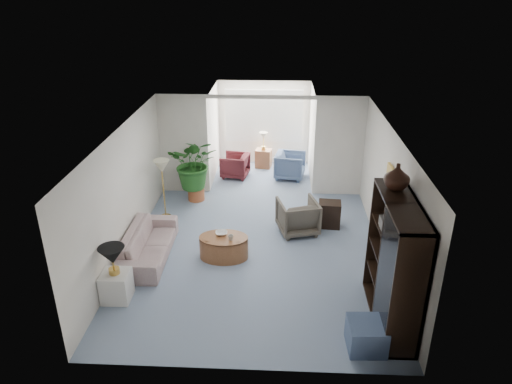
# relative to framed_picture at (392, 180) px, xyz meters

# --- Properties ---
(floor) EXTENTS (6.00, 6.00, 0.00)m
(floor) POSITION_rel_framed_picture_xyz_m (-2.46, 0.10, -1.70)
(floor) COLOR #889AB3
(floor) RESTS_ON ground
(sunroom_floor) EXTENTS (2.60, 2.60, 0.00)m
(sunroom_floor) POSITION_rel_framed_picture_xyz_m (-2.46, 4.20, -1.70)
(sunroom_floor) COLOR #889AB3
(sunroom_floor) RESTS_ON ground
(back_pier_left) EXTENTS (1.20, 0.12, 2.50)m
(back_pier_left) POSITION_rel_framed_picture_xyz_m (-4.36, 3.10, -0.45)
(back_pier_left) COLOR white
(back_pier_left) RESTS_ON ground
(back_pier_right) EXTENTS (1.20, 0.12, 2.50)m
(back_pier_right) POSITION_rel_framed_picture_xyz_m (-0.56, 3.10, -0.45)
(back_pier_right) COLOR white
(back_pier_right) RESTS_ON ground
(back_header) EXTENTS (2.60, 0.12, 0.10)m
(back_header) POSITION_rel_framed_picture_xyz_m (-2.46, 3.10, 0.75)
(back_header) COLOR white
(back_header) RESTS_ON back_pier_left
(window_pane) EXTENTS (2.20, 0.02, 1.50)m
(window_pane) POSITION_rel_framed_picture_xyz_m (-2.46, 5.28, -0.30)
(window_pane) COLOR white
(window_blinds) EXTENTS (2.20, 0.02, 1.50)m
(window_blinds) POSITION_rel_framed_picture_xyz_m (-2.46, 5.25, -0.30)
(window_blinds) COLOR white
(framed_picture) EXTENTS (0.04, 0.50, 0.40)m
(framed_picture) POSITION_rel_framed_picture_xyz_m (0.00, 0.00, 0.00)
(framed_picture) COLOR #AFA58C
(sofa) EXTENTS (0.81, 2.02, 0.59)m
(sofa) POSITION_rel_framed_picture_xyz_m (-4.52, -0.05, -1.41)
(sofa) COLOR #BDB1A0
(sofa) RESTS_ON ground
(end_table) EXTENTS (0.47, 0.47, 0.51)m
(end_table) POSITION_rel_framed_picture_xyz_m (-4.72, -1.40, -1.44)
(end_table) COLOR white
(end_table) RESTS_ON ground
(table_lamp) EXTENTS (0.44, 0.44, 0.30)m
(table_lamp) POSITION_rel_framed_picture_xyz_m (-4.72, -1.40, -0.84)
(table_lamp) COLOR black
(table_lamp) RESTS_ON end_table
(floor_lamp) EXTENTS (0.36, 0.36, 0.28)m
(floor_lamp) POSITION_rel_framed_picture_xyz_m (-4.57, 1.62, -0.45)
(floor_lamp) COLOR beige
(floor_lamp) RESTS_ON ground
(coffee_table) EXTENTS (1.10, 1.10, 0.45)m
(coffee_table) POSITION_rel_framed_picture_xyz_m (-3.05, 0.00, -1.47)
(coffee_table) COLOR brown
(coffee_table) RESTS_ON ground
(coffee_bowl) EXTENTS (0.27, 0.27, 0.06)m
(coffee_bowl) POSITION_rel_framed_picture_xyz_m (-3.10, 0.10, -1.22)
(coffee_bowl) COLOR silver
(coffee_bowl) RESTS_ON coffee_table
(coffee_cup) EXTENTS (0.12, 0.12, 0.10)m
(coffee_cup) POSITION_rel_framed_picture_xyz_m (-2.90, -0.10, -1.20)
(coffee_cup) COLOR #B6AE9F
(coffee_cup) RESTS_ON coffee_table
(wingback_chair) EXTENTS (0.98, 0.99, 0.74)m
(wingback_chair) POSITION_rel_framed_picture_xyz_m (-1.59, 1.10, -1.33)
(wingback_chair) COLOR #5F574B
(wingback_chair) RESTS_ON ground
(side_table_dark) EXTENTS (0.51, 0.42, 0.57)m
(side_table_dark) POSITION_rel_framed_picture_xyz_m (-0.89, 1.40, -1.41)
(side_table_dark) COLOR black
(side_table_dark) RESTS_ON ground
(entertainment_cabinet) EXTENTS (0.49, 1.85, 2.06)m
(entertainment_cabinet) POSITION_rel_framed_picture_xyz_m (-0.23, -1.68, -0.67)
(entertainment_cabinet) COLOR black
(entertainment_cabinet) RESTS_ON ground
(cabinet_urn) EXTENTS (0.39, 0.39, 0.41)m
(cabinet_urn) POSITION_rel_framed_picture_xyz_m (-0.23, -1.18, 0.56)
(cabinet_urn) COLOR black
(cabinet_urn) RESTS_ON entertainment_cabinet
(ottoman) EXTENTS (0.57, 0.57, 0.44)m
(ottoman) POSITION_rel_framed_picture_xyz_m (-0.69, -2.37, -1.48)
(ottoman) COLOR slate
(ottoman) RESTS_ON ground
(plant_pot) EXTENTS (0.40, 0.40, 0.32)m
(plant_pot) POSITION_rel_framed_picture_xyz_m (-4.02, 2.60, -1.54)
(plant_pot) COLOR #AF5A32
(plant_pot) RESTS_ON ground
(house_plant) EXTENTS (1.16, 1.01, 1.29)m
(house_plant) POSITION_rel_framed_picture_xyz_m (-4.02, 2.60, -0.73)
(house_plant) COLOR #245D20
(house_plant) RESTS_ON plant_pot
(sunroom_chair_blue) EXTENTS (0.89, 0.87, 0.70)m
(sunroom_chair_blue) POSITION_rel_framed_picture_xyz_m (-1.70, 4.12, -1.35)
(sunroom_chair_blue) COLOR slate
(sunroom_chair_blue) RESTS_ON ground
(sunroom_chair_maroon) EXTENTS (0.82, 0.80, 0.65)m
(sunroom_chair_maroon) POSITION_rel_framed_picture_xyz_m (-3.20, 4.12, -1.38)
(sunroom_chair_maroon) COLOR #5B1F25
(sunroom_chair_maroon) RESTS_ON ground
(sunroom_table) EXTENTS (0.49, 0.41, 0.53)m
(sunroom_table) POSITION_rel_framed_picture_xyz_m (-2.45, 4.87, -1.43)
(sunroom_table) COLOR brown
(sunroom_table) RESTS_ON ground
(shelf_clutter) EXTENTS (0.30, 1.01, 0.61)m
(shelf_clutter) POSITION_rel_framed_picture_xyz_m (-0.28, -1.78, -0.31)
(shelf_clutter) COLOR #565350
(shelf_clutter) RESTS_ON entertainment_cabinet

